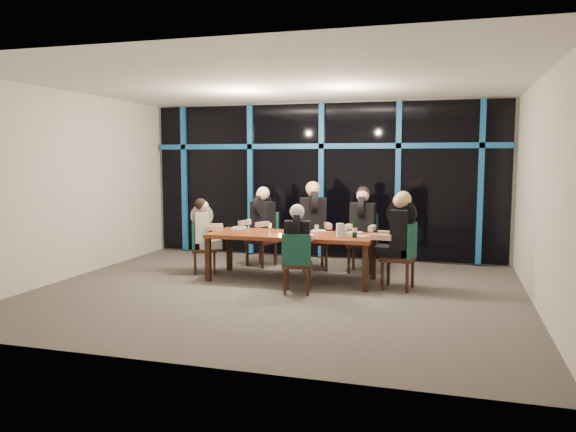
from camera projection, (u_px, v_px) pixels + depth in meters
The scene contains 29 objects.
room at pixel (276, 152), 7.95m from camera, with size 7.04×7.00×3.02m.
window_wall at pixel (323, 178), 10.80m from camera, with size 6.86×0.43×2.94m.
dining_table at pixel (292, 238), 8.86m from camera, with size 2.60×1.00×0.75m.
chair_far_left at pixel (264, 236), 10.13m from camera, with size 0.59×0.59×0.97m.
chair_far_mid at pixel (312, 236), 9.82m from camera, with size 0.64×0.64×1.05m.
chair_far_right at pixel (363, 239), 9.58m from camera, with size 0.48×0.48×0.99m.
chair_end_left at pixel (200, 245), 9.41m from camera, with size 0.53×0.53×0.87m.
chair_end_right at pixel (404, 252), 8.25m from camera, with size 0.52×0.52×0.99m.
chair_near_mid at pixel (297, 260), 7.99m from camera, with size 0.47×0.47×0.88m.
diner_far_left at pixel (261, 215), 10.02m from camera, with size 0.60×0.67×0.95m.
diner_far_mid at pixel (313, 213), 9.69m from camera, with size 0.65×0.72×1.02m.
diner_far_right at pixel (362, 217), 9.46m from camera, with size 0.50×0.62×0.96m.
diner_end_left at pixel (204, 224), 9.38m from camera, with size 0.59×0.55×0.84m.
diner_end_right at pixel (399, 226), 8.25m from camera, with size 0.65×0.53×0.97m.
diner_near_mid at pixel (297, 235), 8.03m from camera, with size 0.47×0.58×0.85m.
plate_far_left at pixel (240, 227), 9.60m from camera, with size 0.24×0.24×0.01m, color white.
plate_far_mid at pixel (319, 231), 9.15m from camera, with size 0.24×0.24×0.01m, color white.
plate_far_right at pixel (355, 232), 8.95m from camera, with size 0.24×0.24×0.01m, color white.
plate_end_left at pixel (238, 228), 9.47m from camera, with size 0.24×0.24×0.01m, color white.
plate_end_right at pixel (362, 236), 8.50m from camera, with size 0.24×0.24×0.01m, color white.
plate_near_mid at pixel (301, 235), 8.59m from camera, with size 0.24×0.24×0.01m, color white.
wine_bottle at pixel (355, 229), 8.41m from camera, with size 0.07×0.07×0.32m.
water_pitcher at pixel (340, 230), 8.42m from camera, with size 0.13×0.12×0.21m.
tea_light at pixel (280, 235), 8.61m from camera, with size 0.05×0.05×0.03m, color #FFA64C.
wine_glass_a at pixel (270, 226), 8.78m from camera, with size 0.07×0.07×0.17m.
wine_glass_b at pixel (300, 224), 9.01m from camera, with size 0.07×0.07×0.17m.
wine_glass_c at pixel (317, 228), 8.63m from camera, with size 0.06×0.06×0.16m.
wine_glass_d at pixel (249, 222), 9.20m from camera, with size 0.07×0.07×0.19m.
wine_glass_e at pixel (351, 227), 8.70m from camera, with size 0.06×0.06×0.16m.
Camera 1 is at (2.41, -7.64, 1.95)m, focal length 35.00 mm.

